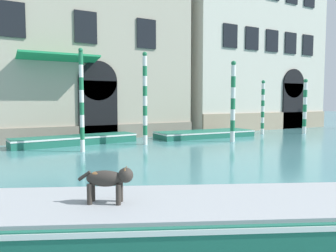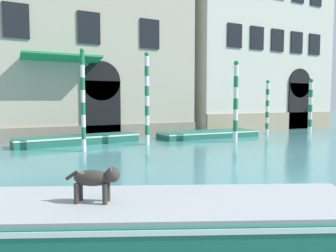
{
  "view_description": "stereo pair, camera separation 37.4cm",
  "coord_description": "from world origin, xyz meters",
  "px_view_note": "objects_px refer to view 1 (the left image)",
  "views": [
    {
      "loc": [
        -2.89,
        2.63,
        2.21
      ],
      "look_at": [
        3.35,
        14.06,
        1.2
      ],
      "focal_mm": 35.0,
      "sensor_mm": 36.0,
      "label": 1
    },
    {
      "loc": [
        -2.56,
        2.46,
        2.21
      ],
      "look_at": [
        3.35,
        14.06,
        1.2
      ],
      "focal_mm": 35.0,
      "sensor_mm": 36.0,
      "label": 2
    }
  ],
  "objects_px": {
    "boat_moored_near_palazzo": "(76,140)",
    "mooring_pole_4": "(145,98)",
    "mooring_pole_0": "(233,101)",
    "boat_foreground": "(178,214)",
    "boat_moored_far": "(205,134)",
    "dog_on_deck": "(109,179)",
    "mooring_pole_5": "(82,100)",
    "mooring_pole_1": "(305,106)",
    "mooring_pole_3": "(263,107)"
  },
  "relations": [
    {
      "from": "mooring_pole_1",
      "to": "mooring_pole_4",
      "type": "height_order",
      "value": "mooring_pole_4"
    },
    {
      "from": "boat_foreground",
      "to": "mooring_pole_1",
      "type": "bearing_deg",
      "value": 57.34
    },
    {
      "from": "boat_moored_near_palazzo",
      "to": "boat_moored_far",
      "type": "distance_m",
      "value": 7.65
    },
    {
      "from": "boat_moored_far",
      "to": "mooring_pole_0",
      "type": "height_order",
      "value": "mooring_pole_0"
    },
    {
      "from": "boat_moored_near_palazzo",
      "to": "mooring_pole_0",
      "type": "relative_size",
      "value": 1.47
    },
    {
      "from": "mooring_pole_5",
      "to": "boat_foreground",
      "type": "bearing_deg",
      "value": -94.44
    },
    {
      "from": "boat_moored_near_palazzo",
      "to": "mooring_pole_0",
      "type": "xyz_separation_m",
      "value": [
        7.62,
        -3.04,
        1.94
      ]
    },
    {
      "from": "boat_moored_far",
      "to": "mooring_pole_3",
      "type": "distance_m",
      "value": 4.67
    },
    {
      "from": "mooring_pole_3",
      "to": "mooring_pole_4",
      "type": "distance_m",
      "value": 9.06
    },
    {
      "from": "dog_on_deck",
      "to": "mooring_pole_5",
      "type": "height_order",
      "value": "mooring_pole_5"
    },
    {
      "from": "mooring_pole_5",
      "to": "mooring_pole_0",
      "type": "bearing_deg",
      "value": -3.19
    },
    {
      "from": "mooring_pole_4",
      "to": "boat_foreground",
      "type": "bearing_deg",
      "value": -111.78
    },
    {
      "from": "boat_moored_near_palazzo",
      "to": "mooring_pole_4",
      "type": "distance_m",
      "value": 4.11
    },
    {
      "from": "boat_foreground",
      "to": "mooring_pole_1",
      "type": "height_order",
      "value": "mooring_pole_1"
    },
    {
      "from": "boat_moored_far",
      "to": "mooring_pole_0",
      "type": "distance_m",
      "value": 3.24
    },
    {
      "from": "boat_foreground",
      "to": "dog_on_deck",
      "type": "relative_size",
      "value": 8.97
    },
    {
      "from": "boat_foreground",
      "to": "boat_moored_near_palazzo",
      "type": "height_order",
      "value": "boat_foreground"
    },
    {
      "from": "mooring_pole_0",
      "to": "boat_moored_far",
      "type": "bearing_deg",
      "value": 89.71
    },
    {
      "from": "dog_on_deck",
      "to": "boat_moored_near_palazzo",
      "type": "relative_size",
      "value": 0.13
    },
    {
      "from": "boat_foreground",
      "to": "boat_moored_near_palazzo",
      "type": "distance_m",
      "value": 12.04
    },
    {
      "from": "mooring_pole_5",
      "to": "boat_moored_near_palazzo",
      "type": "bearing_deg",
      "value": 83.41
    },
    {
      "from": "boat_moored_near_palazzo",
      "to": "mooring_pole_3",
      "type": "xyz_separation_m",
      "value": [
        12.01,
        -0.79,
        1.56
      ]
    },
    {
      "from": "mooring_pole_4",
      "to": "boat_moored_near_palazzo",
      "type": "bearing_deg",
      "value": 148.73
    },
    {
      "from": "mooring_pole_3",
      "to": "mooring_pole_5",
      "type": "distance_m",
      "value": 12.45
    },
    {
      "from": "boat_moored_near_palazzo",
      "to": "mooring_pole_4",
      "type": "relative_size",
      "value": 1.38
    },
    {
      "from": "boat_foreground",
      "to": "mooring_pole_1",
      "type": "xyz_separation_m",
      "value": [
        15.77,
        10.12,
        1.57
      ]
    },
    {
      "from": "mooring_pole_1",
      "to": "boat_moored_near_palazzo",
      "type": "bearing_deg",
      "value": 172.75
    },
    {
      "from": "boat_foreground",
      "to": "boat_moored_far",
      "type": "bearing_deg",
      "value": 77.75
    },
    {
      "from": "mooring_pole_0",
      "to": "mooring_pole_5",
      "type": "bearing_deg",
      "value": 176.81
    },
    {
      "from": "mooring_pole_5",
      "to": "mooring_pole_4",
      "type": "bearing_deg",
      "value": 12.86
    },
    {
      "from": "boat_foreground",
      "to": "boat_moored_far",
      "type": "distance_m",
      "value": 14.42
    },
    {
      "from": "boat_moored_far",
      "to": "mooring_pole_4",
      "type": "height_order",
      "value": "mooring_pole_4"
    },
    {
      "from": "mooring_pole_4",
      "to": "mooring_pole_5",
      "type": "xyz_separation_m",
      "value": [
        -3.33,
        -0.76,
        -0.09
      ]
    },
    {
      "from": "dog_on_deck",
      "to": "mooring_pole_4",
      "type": "xyz_separation_m",
      "value": [
        5.13,
        9.74,
        1.4
      ]
    },
    {
      "from": "boat_moored_far",
      "to": "boat_moored_near_palazzo",
      "type": "bearing_deg",
      "value": 178.46
    },
    {
      "from": "mooring_pole_5",
      "to": "mooring_pole_1",
      "type": "bearing_deg",
      "value": 2.74
    },
    {
      "from": "mooring_pole_0",
      "to": "mooring_pole_4",
      "type": "height_order",
      "value": "mooring_pole_4"
    },
    {
      "from": "boat_moored_near_palazzo",
      "to": "boat_moored_far",
      "type": "bearing_deg",
      "value": -9.04
    },
    {
      "from": "boat_foreground",
      "to": "mooring_pole_0",
      "type": "bearing_deg",
      "value": 70.66
    },
    {
      "from": "mooring_pole_0",
      "to": "mooring_pole_1",
      "type": "relative_size",
      "value": 1.18
    },
    {
      "from": "mooring_pole_3",
      "to": "mooring_pole_5",
      "type": "bearing_deg",
      "value": -171.65
    },
    {
      "from": "boat_foreground",
      "to": "dog_on_deck",
      "type": "xyz_separation_m",
      "value": [
        -1.07,
        0.41,
        0.64
      ]
    },
    {
      "from": "boat_foreground",
      "to": "mooring_pole_1",
      "type": "relative_size",
      "value": 2.01
    },
    {
      "from": "boat_foreground",
      "to": "boat_moored_near_palazzo",
      "type": "xyz_separation_m",
      "value": [
        1.03,
        11.99,
        -0.04
      ]
    },
    {
      "from": "dog_on_deck",
      "to": "boat_moored_near_palazzo",
      "type": "distance_m",
      "value": 11.79
    },
    {
      "from": "boat_moored_far",
      "to": "mooring_pole_5",
      "type": "relative_size",
      "value": 1.39
    },
    {
      "from": "boat_foreground",
      "to": "mooring_pole_3",
      "type": "relative_size",
      "value": 2.07
    },
    {
      "from": "boat_moored_near_palazzo",
      "to": "mooring_pole_0",
      "type": "bearing_deg",
      "value": -27.3
    },
    {
      "from": "dog_on_deck",
      "to": "mooring_pole_3",
      "type": "distance_m",
      "value": 17.78
    },
    {
      "from": "dog_on_deck",
      "to": "mooring_pole_5",
      "type": "distance_m",
      "value": 9.26
    }
  ]
}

